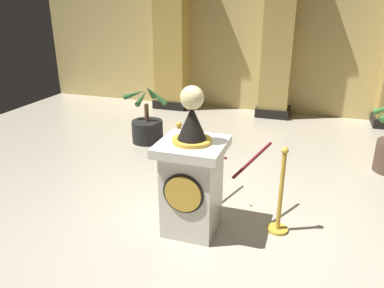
{
  "coord_description": "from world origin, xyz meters",
  "views": [
    {
      "loc": [
        0.85,
        -3.71,
        2.5
      ],
      "look_at": [
        -0.32,
        -0.18,
        1.07
      ],
      "focal_mm": 34.71,
      "sensor_mm": 36.0,
      "label": 1
    }
  ],
  "objects_px": {
    "pedestal_clock": "(192,177)",
    "stanchion_near": "(280,203)",
    "potted_palm_left": "(147,127)",
    "stanchion_far": "(180,167)"
  },
  "relations": [
    {
      "from": "stanchion_far",
      "to": "pedestal_clock",
      "type": "bearing_deg",
      "value": -61.71
    },
    {
      "from": "pedestal_clock",
      "to": "stanchion_near",
      "type": "relative_size",
      "value": 1.63
    },
    {
      "from": "potted_palm_left",
      "to": "pedestal_clock",
      "type": "bearing_deg",
      "value": -55.4
    },
    {
      "from": "pedestal_clock",
      "to": "stanchion_near",
      "type": "xyz_separation_m",
      "value": [
        0.96,
        0.28,
        -0.31
      ]
    },
    {
      "from": "stanchion_near",
      "to": "potted_palm_left",
      "type": "bearing_deg",
      "value": 140.51
    },
    {
      "from": "pedestal_clock",
      "to": "stanchion_near",
      "type": "distance_m",
      "value": 1.05
    },
    {
      "from": "pedestal_clock",
      "to": "stanchion_far",
      "type": "relative_size",
      "value": 1.7
    },
    {
      "from": "pedestal_clock",
      "to": "potted_palm_left",
      "type": "distance_m",
      "value": 3.05
    },
    {
      "from": "stanchion_far",
      "to": "potted_palm_left",
      "type": "distance_m",
      "value": 2.03
    },
    {
      "from": "stanchion_far",
      "to": "stanchion_near",
      "type": "bearing_deg",
      "value": -22.6
    }
  ]
}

